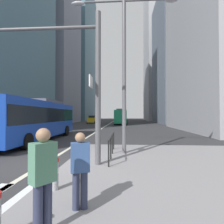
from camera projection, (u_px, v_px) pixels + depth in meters
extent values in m
plane|color=#303033|center=(102.00, 128.00, 27.67)|extent=(160.00, 160.00, 0.00)
cube|color=gray|center=(184.00, 171.00, 6.36)|extent=(9.00, 10.00, 0.15)
cube|color=silver|center=(0.00, 215.00, 3.67)|extent=(0.45, 3.20, 0.01)
cube|color=silver|center=(42.00, 216.00, 3.61)|extent=(0.45, 3.20, 0.01)
cube|color=silver|center=(86.00, 218.00, 3.56)|extent=(0.45, 3.20, 0.01)
cube|color=beige|center=(108.00, 125.00, 37.65)|extent=(0.20, 80.00, 0.01)
cube|color=slate|center=(53.00, 44.00, 49.10)|extent=(11.59, 16.41, 43.54)
cube|color=slate|center=(77.00, 54.00, 73.35)|extent=(12.48, 24.33, 54.71)
cube|color=slate|center=(177.00, 59.00, 44.94)|extent=(10.09, 16.70, 32.45)
cube|color=#9E9EA3|center=(159.00, 52.00, 67.41)|extent=(10.29, 16.34, 51.80)
cube|color=#14389E|center=(37.00, 119.00, 14.32)|extent=(2.54, 11.41, 2.75)
cube|color=black|center=(37.00, 115.00, 14.32)|extent=(2.58, 11.18, 1.10)
cube|color=#4C4C51|center=(47.00, 102.00, 16.05)|extent=(1.77, 4.11, 0.30)
cylinder|color=black|center=(27.00, 141.00, 10.58)|extent=(0.30, 1.00, 1.00)
cylinder|color=black|center=(66.00, 131.00, 17.86)|extent=(0.30, 1.00, 1.00)
cylinder|color=black|center=(43.00, 131.00, 18.01)|extent=(0.30, 1.00, 1.00)
cylinder|color=black|center=(17.00, 135.00, 15.42)|extent=(0.24, 0.65, 0.64)
cube|color=#198456|center=(121.00, 117.00, 40.33)|extent=(2.70, 10.80, 2.75)
cube|color=black|center=(121.00, 115.00, 40.34)|extent=(2.74, 10.59, 1.10)
cube|color=#4C4C51|center=(121.00, 110.00, 38.75)|extent=(1.82, 3.91, 0.30)
cylinder|color=black|center=(117.00, 121.00, 43.84)|extent=(0.32, 1.01, 1.00)
cylinder|color=black|center=(126.00, 121.00, 43.64)|extent=(0.32, 1.01, 1.00)
cylinder|color=black|center=(115.00, 123.00, 36.98)|extent=(0.32, 1.01, 1.00)
cylinder|color=black|center=(126.00, 123.00, 36.78)|extent=(0.32, 1.01, 1.00)
cube|color=red|center=(122.00, 116.00, 63.20)|extent=(2.66, 11.16, 2.75)
cube|color=black|center=(122.00, 115.00, 63.21)|extent=(2.70, 10.94, 1.10)
cube|color=#4C4C51|center=(122.00, 112.00, 61.56)|extent=(1.81, 4.03, 0.30)
cylinder|color=black|center=(119.00, 119.00, 66.82)|extent=(0.31, 1.00, 1.00)
cylinder|color=black|center=(126.00, 119.00, 66.63)|extent=(0.31, 1.00, 1.00)
cylinder|color=black|center=(119.00, 120.00, 59.73)|extent=(0.31, 1.00, 1.00)
cylinder|color=black|center=(126.00, 120.00, 59.54)|extent=(0.31, 1.00, 1.00)
cube|color=gold|center=(92.00, 120.00, 44.19)|extent=(1.92, 4.07, 1.10)
cube|color=black|center=(92.00, 117.00, 44.35)|extent=(1.57, 2.22, 0.52)
cylinder|color=black|center=(95.00, 122.00, 42.73)|extent=(0.24, 0.65, 0.64)
cylinder|color=black|center=(87.00, 122.00, 42.91)|extent=(0.24, 0.65, 0.64)
cylinder|color=black|center=(97.00, 122.00, 45.44)|extent=(0.24, 0.65, 0.64)
cylinder|color=black|center=(90.00, 122.00, 45.62)|extent=(0.24, 0.65, 0.64)
cube|color=maroon|center=(122.00, 119.00, 50.70)|extent=(1.79, 4.01, 1.10)
cube|color=black|center=(122.00, 116.00, 50.56)|extent=(1.50, 2.17, 0.52)
cylinder|color=black|center=(119.00, 121.00, 52.11)|extent=(0.22, 0.64, 0.64)
cylinder|color=black|center=(125.00, 121.00, 51.99)|extent=(0.22, 0.64, 0.64)
cylinder|color=black|center=(119.00, 121.00, 49.39)|extent=(0.22, 0.64, 0.64)
cylinder|color=black|center=(125.00, 121.00, 49.28)|extent=(0.22, 0.64, 0.64)
cylinder|color=#515156|center=(98.00, 87.00, 6.95)|extent=(0.22, 0.22, 6.00)
cylinder|color=#515156|center=(18.00, 29.00, 7.21)|extent=(6.58, 0.14, 0.14)
cube|color=white|center=(91.00, 82.00, 6.79)|extent=(0.04, 0.60, 0.44)
cylinder|color=#56565B|center=(124.00, 74.00, 9.07)|extent=(0.20, 0.20, 8.00)
cylinder|color=#56565B|center=(101.00, 2.00, 9.21)|extent=(2.40, 0.10, 0.10)
ellipsoid|color=#B2B2B7|center=(78.00, 4.00, 9.29)|extent=(0.70, 0.32, 0.20)
cylinder|color=#56565B|center=(148.00, 0.00, 9.05)|extent=(2.40, 0.10, 0.10)
ellipsoid|color=#B2B2B7|center=(172.00, 0.00, 8.98)|extent=(0.70, 0.32, 0.20)
cylinder|color=#99999E|center=(55.00, 174.00, 4.56)|extent=(0.18, 0.18, 0.79)
cylinder|color=white|center=(55.00, 170.00, 4.57)|extent=(0.19, 0.19, 0.14)
cylinder|color=#B21E19|center=(55.00, 160.00, 4.57)|extent=(0.20, 0.20, 0.08)
cylinder|color=black|center=(109.00, 154.00, 6.58)|extent=(0.06, 0.06, 0.95)
cylinder|color=black|center=(111.00, 148.00, 7.70)|extent=(0.06, 0.06, 0.95)
cylinder|color=black|center=(112.00, 144.00, 8.83)|extent=(0.06, 0.06, 0.95)
cylinder|color=black|center=(114.00, 141.00, 9.95)|extent=(0.06, 0.06, 0.95)
cylinder|color=black|center=(112.00, 136.00, 8.27)|extent=(0.06, 3.38, 0.06)
cylinder|color=#2D334C|center=(38.00, 211.00, 2.78)|extent=(0.15, 0.15, 0.84)
cylinder|color=#2D334C|center=(47.00, 207.00, 2.91)|extent=(0.15, 0.15, 0.84)
cube|color=#4C7F66|center=(43.00, 162.00, 2.86)|extent=(0.42, 0.45, 0.64)
sphere|color=#9E7556|center=(43.00, 135.00, 2.87)|extent=(0.23, 0.23, 0.23)
cylinder|color=#2D334C|center=(76.00, 191.00, 3.61)|extent=(0.15, 0.15, 0.76)
cylinder|color=#2D334C|center=(84.00, 190.00, 3.65)|extent=(0.15, 0.15, 0.76)
cube|color=#38568E|center=(80.00, 157.00, 3.64)|extent=(0.44, 0.34, 0.59)
sphere|color=#9E7556|center=(80.00, 138.00, 3.65)|extent=(0.21, 0.21, 0.21)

